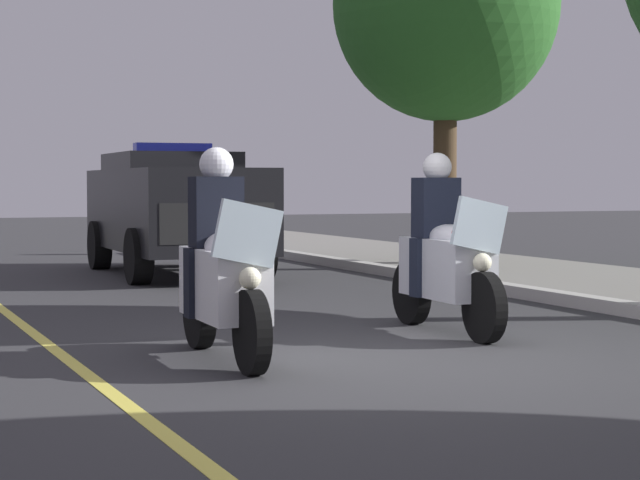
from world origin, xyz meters
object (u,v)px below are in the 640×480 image
object	(u,v)px
cyclist_background	(206,212)
tree_far_back	(446,5)
police_motorcycle_lead_right	(445,260)
police_motorcycle_lead_left	(223,274)
police_suv	(174,206)

from	to	relation	value
cyclist_background	tree_far_back	bearing A→B (deg)	25.03
tree_far_back	police_motorcycle_lead_right	bearing A→B (deg)	-29.02
police_motorcycle_lead_left	cyclist_background	distance (m)	13.92
police_motorcycle_lead_right	police_suv	size ratio (longest dim) A/B	0.43
police_motorcycle_lead_left	police_suv	world-z (taller)	police_suv
police_motorcycle_lead_left	police_suv	size ratio (longest dim) A/B	0.43
police_motorcycle_lead_right	police_motorcycle_lead_left	bearing A→B (deg)	-72.24
cyclist_background	police_motorcycle_lead_left	bearing A→B (deg)	-16.57
cyclist_background	tree_far_back	size ratio (longest dim) A/B	0.28
cyclist_background	police_motorcycle_lead_right	bearing A→B (deg)	-6.81
police_suv	police_motorcycle_lead_right	bearing A→B (deg)	3.50
police_motorcycle_lead_left	police_motorcycle_lead_right	xyz separation A→B (m)	(-0.79, 2.47, 0.00)
police_motorcycle_lead_right	cyclist_background	bearing A→B (deg)	173.19
police_suv	tree_far_back	distance (m)	5.59
police_motorcycle_lead_left	police_motorcycle_lead_right	world-z (taller)	same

